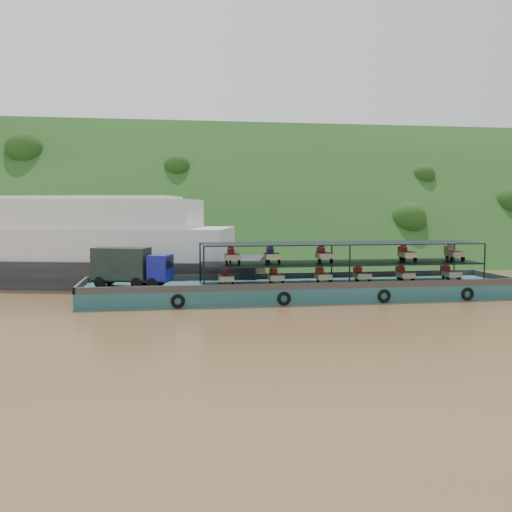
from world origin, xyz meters
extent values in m
plane|color=brown|center=(0.00, 0.00, 0.00)|extent=(160.00, 160.00, 0.00)
cube|color=#1B3A15|center=(0.00, 36.00, 0.00)|extent=(140.00, 39.60, 39.60)
cube|color=#16464D|center=(1.02, -0.77, 0.60)|extent=(35.00, 7.00, 1.20)
cube|color=#592D19|center=(1.02, 2.63, 1.45)|extent=(35.00, 0.20, 0.50)
cube|color=#592D19|center=(1.02, -4.17, 1.45)|extent=(35.00, 0.20, 0.50)
cube|color=#592D19|center=(18.42, -0.77, 1.45)|extent=(0.20, 7.00, 0.50)
cube|color=#592D19|center=(-16.38, -0.77, 1.45)|extent=(0.20, 7.00, 0.50)
torus|color=black|center=(-8.98, -4.32, 0.55)|extent=(1.06, 0.26, 1.06)
torus|color=black|center=(-0.98, -4.32, 0.55)|extent=(1.06, 0.26, 1.06)
torus|color=black|center=(7.02, -4.32, 0.55)|extent=(1.06, 0.26, 1.06)
torus|color=black|center=(14.02, -4.32, 0.55)|extent=(1.06, 0.26, 1.06)
cylinder|color=black|center=(-14.93, -0.95, 1.64)|extent=(0.94, 0.57, 0.89)
cylinder|color=black|center=(-14.36, 0.82, 1.64)|extent=(0.94, 0.57, 0.89)
cylinder|color=black|center=(-12.07, -1.89, 1.64)|extent=(0.94, 0.57, 0.89)
cylinder|color=black|center=(-11.49, -0.11, 1.64)|extent=(0.94, 0.57, 0.89)
cylinder|color=black|center=(-10.88, -2.27, 1.64)|extent=(0.94, 0.57, 0.89)
cylinder|color=black|center=(-10.31, -0.50, 1.64)|extent=(0.94, 0.57, 0.89)
cube|color=black|center=(-12.45, -0.78, 1.78)|extent=(6.34, 3.73, 0.18)
cube|color=navy|center=(-10.26, -1.49, 2.80)|extent=(2.09, 2.49, 1.95)
cube|color=black|center=(-9.54, -1.73, 3.15)|extent=(0.60, 1.70, 0.80)
cube|color=black|center=(-13.30, -0.50, 3.06)|extent=(4.71, 3.34, 2.48)
cube|color=black|center=(4.52, -0.77, 2.86)|extent=(23.00, 5.00, 0.12)
cube|color=black|center=(4.52, -0.77, 4.50)|extent=(23.00, 5.00, 0.08)
cylinder|color=black|center=(-6.98, -3.27, 2.85)|extent=(0.12, 0.12, 3.30)
cylinder|color=black|center=(-6.98, 1.73, 2.85)|extent=(0.12, 0.12, 3.30)
cylinder|color=black|center=(4.52, -3.27, 2.85)|extent=(0.12, 0.12, 3.30)
cylinder|color=black|center=(4.52, 1.73, 2.85)|extent=(0.12, 0.12, 3.30)
cylinder|color=black|center=(16.02, -3.27, 2.85)|extent=(0.12, 0.12, 3.30)
cylinder|color=black|center=(16.02, 1.73, 2.85)|extent=(0.12, 0.12, 3.30)
cylinder|color=black|center=(-5.08, 0.28, 1.46)|extent=(0.12, 0.52, 0.52)
cylinder|color=black|center=(-5.58, -1.52, 1.46)|extent=(0.14, 0.52, 0.52)
cylinder|color=black|center=(-4.58, -1.52, 1.46)|extent=(0.14, 0.52, 0.52)
cube|color=beige|center=(-5.08, -1.17, 1.80)|extent=(1.15, 1.50, 0.44)
cube|color=#AC0B10|center=(-5.08, -0.02, 1.98)|extent=(0.55, 0.80, 0.80)
cube|color=#AC0B10|center=(-5.08, -0.22, 2.48)|extent=(0.50, 0.10, 0.10)
cylinder|color=black|center=(-1.00, 0.28, 1.46)|extent=(0.12, 0.52, 0.52)
cylinder|color=black|center=(-1.50, -1.52, 1.46)|extent=(0.14, 0.52, 0.52)
cylinder|color=black|center=(-0.50, -1.52, 1.46)|extent=(0.14, 0.52, 0.52)
cube|color=beige|center=(-1.00, -1.17, 1.80)|extent=(1.15, 1.50, 0.44)
cube|color=red|center=(-1.00, -0.02, 1.98)|extent=(0.55, 0.80, 0.80)
cube|color=red|center=(-1.00, -0.22, 2.48)|extent=(0.50, 0.10, 0.10)
cylinder|color=black|center=(2.95, 0.28, 1.46)|extent=(0.12, 0.52, 0.52)
cylinder|color=black|center=(2.45, -1.52, 1.46)|extent=(0.14, 0.52, 0.52)
cylinder|color=black|center=(3.45, -1.52, 1.46)|extent=(0.14, 0.52, 0.52)
cube|color=beige|center=(2.95, -1.17, 1.80)|extent=(1.15, 1.50, 0.44)
cube|color=red|center=(2.95, -0.02, 1.98)|extent=(0.55, 0.80, 0.80)
cube|color=red|center=(2.95, -0.22, 2.48)|extent=(0.50, 0.10, 0.10)
cylinder|color=black|center=(6.29, 0.28, 1.46)|extent=(0.12, 0.52, 0.52)
cylinder|color=black|center=(5.79, -1.52, 1.46)|extent=(0.14, 0.52, 0.52)
cylinder|color=black|center=(6.79, -1.52, 1.46)|extent=(0.14, 0.52, 0.52)
cube|color=beige|center=(6.29, -1.17, 1.80)|extent=(1.15, 1.50, 0.44)
cube|color=red|center=(6.29, -0.02, 1.98)|extent=(0.55, 0.80, 0.80)
cube|color=red|center=(6.29, -0.22, 2.48)|extent=(0.50, 0.10, 0.10)
cylinder|color=black|center=(10.10, 0.28, 1.46)|extent=(0.12, 0.52, 0.52)
cylinder|color=black|center=(9.60, -1.52, 1.46)|extent=(0.14, 0.52, 0.52)
cylinder|color=black|center=(10.60, -1.52, 1.46)|extent=(0.14, 0.52, 0.52)
cube|color=beige|center=(10.10, -1.17, 1.80)|extent=(1.15, 1.50, 0.44)
cube|color=#AD170B|center=(10.10, -0.02, 1.98)|extent=(0.55, 0.80, 0.80)
cube|color=#AD170B|center=(10.10, -0.22, 2.48)|extent=(0.50, 0.10, 0.10)
cylinder|color=black|center=(14.26, 0.28, 1.46)|extent=(0.12, 0.52, 0.52)
cylinder|color=black|center=(13.76, -1.52, 1.46)|extent=(0.14, 0.52, 0.52)
cylinder|color=black|center=(14.76, -1.52, 1.46)|extent=(0.14, 0.52, 0.52)
cube|color=beige|center=(14.26, -1.17, 1.80)|extent=(1.15, 1.50, 0.44)
cube|color=red|center=(14.26, -0.02, 1.98)|extent=(0.55, 0.80, 0.80)
cube|color=red|center=(14.26, -0.22, 2.48)|extent=(0.50, 0.10, 0.10)
cylinder|color=black|center=(-4.57, 0.28, 3.18)|extent=(0.12, 0.52, 0.52)
cylinder|color=black|center=(-5.07, -1.52, 3.18)|extent=(0.14, 0.52, 0.52)
cylinder|color=black|center=(-4.07, -1.52, 3.18)|extent=(0.14, 0.52, 0.52)
cube|color=tan|center=(-4.57, -1.17, 3.52)|extent=(1.15, 1.50, 0.44)
cube|color=red|center=(-4.57, -0.02, 3.70)|extent=(0.55, 0.80, 0.80)
cube|color=red|center=(-4.57, -0.22, 4.20)|extent=(0.50, 0.10, 0.10)
cylinder|color=black|center=(-1.33, 0.28, 3.18)|extent=(0.12, 0.52, 0.52)
cylinder|color=black|center=(-1.83, -1.52, 3.18)|extent=(0.14, 0.52, 0.52)
cylinder|color=black|center=(-0.83, -1.52, 3.18)|extent=(0.14, 0.52, 0.52)
cube|color=beige|center=(-1.33, -1.17, 3.52)|extent=(1.15, 1.50, 0.44)
cube|color=navy|center=(-1.33, -0.02, 3.70)|extent=(0.55, 0.80, 0.80)
cube|color=navy|center=(-1.33, -0.22, 4.20)|extent=(0.50, 0.10, 0.10)
cylinder|color=black|center=(3.03, 0.28, 3.18)|extent=(0.12, 0.52, 0.52)
cylinder|color=black|center=(2.53, -1.52, 3.18)|extent=(0.14, 0.52, 0.52)
cylinder|color=black|center=(3.53, -1.52, 3.18)|extent=(0.14, 0.52, 0.52)
cube|color=#C8B98D|center=(3.03, -1.17, 3.52)|extent=(1.15, 1.50, 0.44)
cube|color=red|center=(3.03, -0.02, 3.70)|extent=(0.55, 0.80, 0.80)
cube|color=red|center=(3.03, -0.22, 4.20)|extent=(0.50, 0.10, 0.10)
cylinder|color=black|center=(10.28, 0.28, 3.18)|extent=(0.12, 0.52, 0.52)
cylinder|color=black|center=(9.78, -1.52, 3.18)|extent=(0.14, 0.52, 0.52)
cylinder|color=black|center=(10.78, -1.52, 3.18)|extent=(0.14, 0.52, 0.52)
cube|color=beige|center=(10.28, -1.17, 3.52)|extent=(1.15, 1.50, 0.44)
cube|color=#B7120C|center=(10.28, -0.02, 3.70)|extent=(0.55, 0.80, 0.80)
cube|color=#B7120C|center=(10.28, -0.22, 4.20)|extent=(0.50, 0.10, 0.10)
cylinder|color=black|center=(14.56, 0.28, 3.18)|extent=(0.12, 0.52, 0.52)
cylinder|color=black|center=(14.06, -1.52, 3.18)|extent=(0.14, 0.52, 0.52)
cylinder|color=black|center=(15.06, -1.52, 3.18)|extent=(0.14, 0.52, 0.52)
cube|color=tan|center=(14.56, -1.17, 3.52)|extent=(1.15, 1.50, 0.44)
cube|color=tan|center=(14.56, -0.02, 3.70)|extent=(0.55, 0.80, 0.80)
cube|color=tan|center=(14.56, -0.22, 4.20)|extent=(0.50, 0.10, 0.10)
cube|color=black|center=(-21.32, 12.58, 1.27)|extent=(43.57, 20.76, 2.54)
cube|color=silver|center=(-21.32, 12.58, 4.02)|extent=(37.16, 18.16, 2.96)
cube|color=silver|center=(-21.32, 12.58, 6.87)|extent=(30.76, 15.56, 2.75)
cube|color=silver|center=(-21.32, 12.58, 8.40)|extent=(26.40, 13.48, 0.32)
camera|label=1|loc=(-9.68, -46.32, 7.41)|focal=40.00mm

